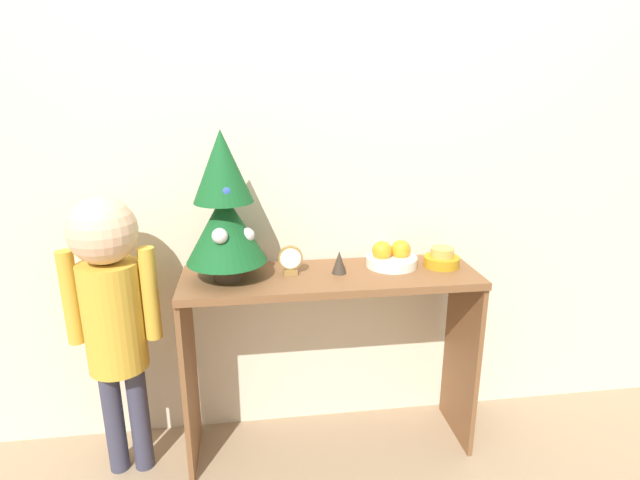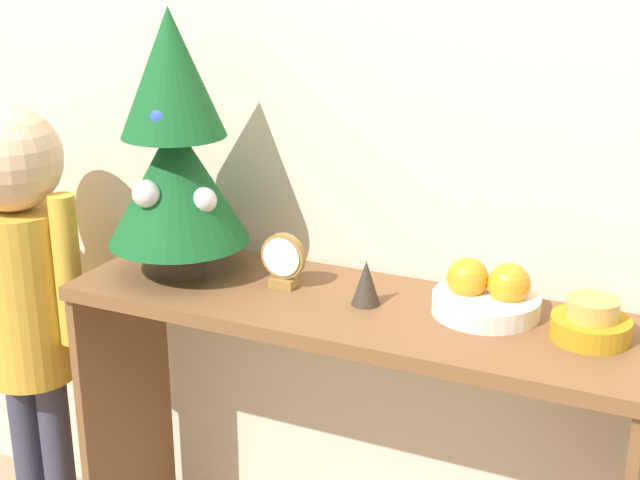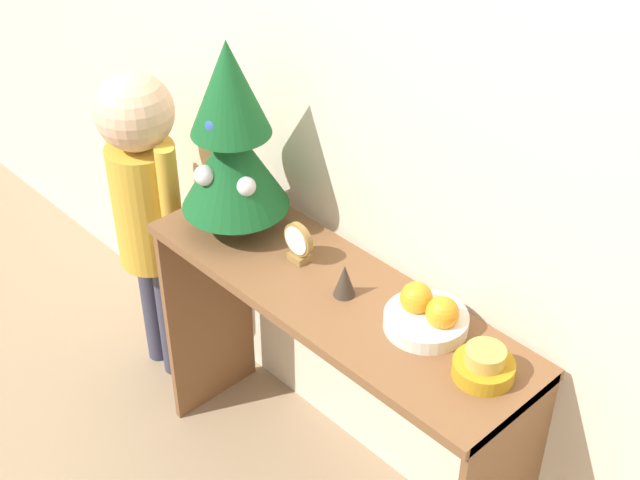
# 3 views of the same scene
# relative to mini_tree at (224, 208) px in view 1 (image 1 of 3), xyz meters

# --- Properties ---
(ground_plane) EXTENTS (12.00, 12.00, 0.00)m
(ground_plane) POSITION_rel_mini_tree_xyz_m (0.40, -0.18, -1.07)
(ground_plane) COLOR #997F60
(back_wall) EXTENTS (7.00, 0.05, 2.50)m
(back_wall) POSITION_rel_mini_tree_xyz_m (0.40, 0.22, 0.18)
(back_wall) COLOR beige
(back_wall) RESTS_ON ground_plane
(console_table) EXTENTS (1.17, 0.36, 0.79)m
(console_table) POSITION_rel_mini_tree_xyz_m (0.40, -0.00, -0.47)
(console_table) COLOR brown
(console_table) RESTS_ON ground_plane
(mini_tree) EXTENTS (0.30, 0.30, 0.57)m
(mini_tree) POSITION_rel_mini_tree_xyz_m (0.00, 0.00, 0.00)
(mini_tree) COLOR #4C3828
(mini_tree) RESTS_ON console_table
(fruit_bowl) EXTENTS (0.21, 0.21, 0.11)m
(fruit_bowl) POSITION_rel_mini_tree_xyz_m (0.66, 0.06, -0.24)
(fruit_bowl) COLOR silver
(fruit_bowl) RESTS_ON console_table
(singing_bowl) EXTENTS (0.15, 0.15, 0.08)m
(singing_bowl) POSITION_rel_mini_tree_xyz_m (0.87, 0.03, -0.25)
(singing_bowl) COLOR #B78419
(singing_bowl) RESTS_ON console_table
(desk_clock) EXTENTS (0.10, 0.04, 0.12)m
(desk_clock) POSITION_rel_mini_tree_xyz_m (0.24, 0.02, -0.22)
(desk_clock) COLOR olive
(desk_clock) RESTS_ON console_table
(figurine) EXTENTS (0.06, 0.06, 0.09)m
(figurine) POSITION_rel_mini_tree_xyz_m (0.43, 0.00, -0.23)
(figurine) COLOR #382D23
(figurine) RESTS_ON console_table
(child_figure) EXTENTS (0.34, 0.24, 1.14)m
(child_figure) POSITION_rel_mini_tree_xyz_m (-0.43, -0.03, -0.33)
(child_figure) COLOR #38384C
(child_figure) RESTS_ON ground_plane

